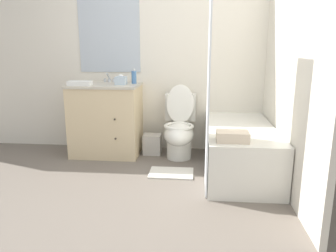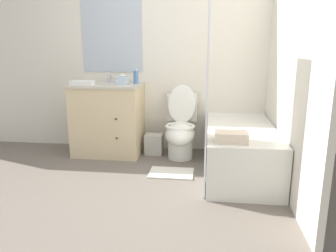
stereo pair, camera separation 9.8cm
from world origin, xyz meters
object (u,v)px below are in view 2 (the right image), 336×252
Objects in this scene: toilet at (181,129)px; tissue_box at (123,80)px; bathtub at (240,149)px; hand_towel_folded at (82,83)px; wastebasket at (154,144)px; vanity_cabinet at (109,118)px; bath_mat at (171,173)px; bath_towel_folded at (231,137)px; sink_faucet at (112,79)px; soap_dispenser at (136,77)px.

tissue_box is at bearing 179.17° from toilet.
hand_towel_folded reaches higher than bathtub.
toilet is 3.46× the size of wastebasket.
vanity_cabinet is at bearing 176.41° from toilet.
bath_mat is (0.85, -0.61, -0.44)m from vanity_cabinet.
toilet reaches higher than bath_towel_folded.
bathtub is at bearing 76.20° from bath_towel_folded.
sink_faucet is 1.05× the size of tissue_box.
bath_towel_folded reaches higher than bathtub.
tissue_box is at bearing 141.38° from bath_towel_folded.
tissue_box is at bearing -48.90° from sink_faucet.
soap_dispenser is (0.13, 0.11, 0.03)m from tissue_box.
bathtub is at bearing -8.49° from hand_towel_folded.
wastebasket is 1.84× the size of tissue_box.
tissue_box is (0.21, -0.05, 0.47)m from vanity_cabinet.
sink_faucet reaches higher than bathtub.
vanity_cabinet is 4.82× the size of soap_dispenser.
vanity_cabinet is 0.91m from toilet.
tissue_box reaches higher than bathtub.
sink_faucet is 0.50× the size of bath_towel_folded.
wastebasket is at bearing 11.58° from tissue_box.
bath_towel_folded is at bearing -103.80° from bathtub.
sink_faucet reaches higher than bath_towel_folded.
soap_dispenser is at bearing 157.12° from bathtub.
vanity_cabinet is at bearing 144.43° from bath_towel_folded.
bath_towel_folded is (1.66, -0.83, -0.36)m from hand_towel_folded.
wastebasket is (0.56, -0.17, -0.78)m from sink_faucet.
bathtub is 5.28× the size of bath_towel_folded.
hand_towel_folded is at bearing 153.41° from bath_towel_folded.
wastebasket reaches higher than bath_mat.
tissue_box is at bearing -12.62° from vanity_cabinet.
bathtub is (1.56, -0.45, -0.20)m from vanity_cabinet.
soap_dispenser is 0.63m from hand_towel_folded.
vanity_cabinet is 1.88× the size of bath_mat.
bath_towel_folded is at bearing -40.34° from sink_faucet.
soap_dispenser reaches higher than toilet.
toilet is 6.37× the size of tissue_box.
sink_faucet is at bearing 159.05° from soap_dispenser.
bath_towel_folded is at bearing -44.91° from soap_dispenser.
vanity_cabinet is at bearing -177.37° from wastebasket.
soap_dispenser is 0.64× the size of bath_towel_folded.
bath_towel_folded is (0.87, -1.04, 0.41)m from wastebasket.
hand_towel_folded is at bearing 158.82° from bath_mat.
bathtub is 5.98× the size of wastebasket.
bath_towel_folded is 0.61× the size of bath_mat.
bath_mat is at bearing -167.90° from bathtub.
bathtub is at bearing 12.10° from bath_mat.
soap_dispenser is at bearing 22.91° from hand_towel_folded.
soap_dispenser reaches higher than tissue_box.
hand_towel_folded reaches higher than toilet.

